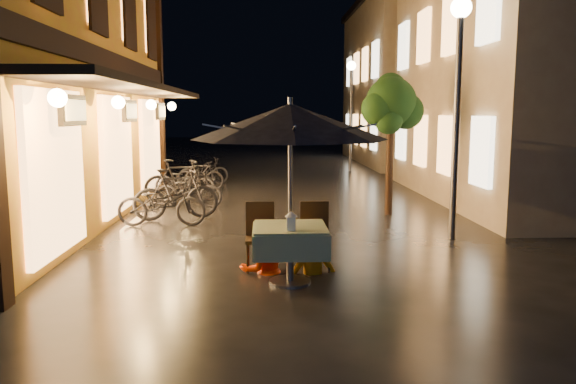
{
  "coord_description": "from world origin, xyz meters",
  "views": [
    {
      "loc": [
        -0.41,
        -7.8,
        2.26
      ],
      "look_at": [
        -0.06,
        0.07,
        1.15
      ],
      "focal_mm": 35.0,
      "sensor_mm": 36.0,
      "label": 1
    }
  ],
  "objects_px": {
    "table_lantern": "(291,220)",
    "bicycle_0": "(162,203)",
    "streetlamp_near": "(458,75)",
    "patio_umbrella": "(290,122)",
    "person_orange": "(263,222)",
    "cafe_table": "(290,240)",
    "person_yellow": "(312,225)"
  },
  "relations": [
    {
      "from": "patio_umbrella",
      "to": "person_yellow",
      "type": "height_order",
      "value": "patio_umbrella"
    },
    {
      "from": "table_lantern",
      "to": "person_yellow",
      "type": "distance_m",
      "value": 0.88
    },
    {
      "from": "cafe_table",
      "to": "person_yellow",
      "type": "distance_m",
      "value": 0.61
    },
    {
      "from": "patio_umbrella",
      "to": "bicycle_0",
      "type": "relative_size",
      "value": 1.47
    },
    {
      "from": "table_lantern",
      "to": "bicycle_0",
      "type": "bearing_deg",
      "value": 119.54
    },
    {
      "from": "patio_umbrella",
      "to": "person_orange",
      "type": "bearing_deg",
      "value": 120.63
    },
    {
      "from": "streetlamp_near",
      "to": "patio_umbrella",
      "type": "bearing_deg",
      "value": -140.36
    },
    {
      "from": "patio_umbrella",
      "to": "bicycle_0",
      "type": "height_order",
      "value": "patio_umbrella"
    },
    {
      "from": "table_lantern",
      "to": "person_yellow",
      "type": "xyz_separation_m",
      "value": [
        0.33,
        0.78,
        -0.23
      ]
    },
    {
      "from": "bicycle_0",
      "to": "patio_umbrella",
      "type": "bearing_deg",
      "value": -149.52
    },
    {
      "from": "cafe_table",
      "to": "bicycle_0",
      "type": "distance_m",
      "value": 4.61
    },
    {
      "from": "person_orange",
      "to": "bicycle_0",
      "type": "height_order",
      "value": "person_orange"
    },
    {
      "from": "table_lantern",
      "to": "person_orange",
      "type": "height_order",
      "value": "person_orange"
    },
    {
      "from": "cafe_table",
      "to": "person_orange",
      "type": "xyz_separation_m",
      "value": [
        -0.35,
        0.6,
        0.13
      ]
    },
    {
      "from": "person_orange",
      "to": "streetlamp_near",
      "type": "bearing_deg",
      "value": -167.36
    },
    {
      "from": "patio_umbrella",
      "to": "person_orange",
      "type": "distance_m",
      "value": 1.59
    },
    {
      "from": "person_yellow",
      "to": "table_lantern",
      "type": "bearing_deg",
      "value": 53.19
    },
    {
      "from": "streetlamp_near",
      "to": "patio_umbrella",
      "type": "relative_size",
      "value": 1.64
    },
    {
      "from": "streetlamp_near",
      "to": "patio_umbrella",
      "type": "distance_m",
      "value": 4.04
    },
    {
      "from": "patio_umbrella",
      "to": "person_orange",
      "type": "xyz_separation_m",
      "value": [
        -0.35,
        0.6,
        -1.43
      ]
    },
    {
      "from": "person_yellow",
      "to": "bicycle_0",
      "type": "bearing_deg",
      "value": -65.53
    },
    {
      "from": "streetlamp_near",
      "to": "cafe_table",
      "type": "relative_size",
      "value": 4.27
    },
    {
      "from": "cafe_table",
      "to": "table_lantern",
      "type": "height_order",
      "value": "table_lantern"
    },
    {
      "from": "cafe_table",
      "to": "bicycle_0",
      "type": "relative_size",
      "value": 0.56
    },
    {
      "from": "bicycle_0",
      "to": "cafe_table",
      "type": "bearing_deg",
      "value": -149.52
    },
    {
      "from": "person_yellow",
      "to": "bicycle_0",
      "type": "distance_m",
      "value": 4.39
    },
    {
      "from": "streetlamp_near",
      "to": "cafe_table",
      "type": "xyz_separation_m",
      "value": [
        -3.06,
        -2.53,
        -2.33
      ]
    },
    {
      "from": "streetlamp_near",
      "to": "person_orange",
      "type": "height_order",
      "value": "streetlamp_near"
    },
    {
      "from": "cafe_table",
      "to": "person_orange",
      "type": "distance_m",
      "value": 0.71
    },
    {
      "from": "person_orange",
      "to": "patio_umbrella",
      "type": "bearing_deg",
      "value": 103.7
    },
    {
      "from": "patio_umbrella",
      "to": "person_yellow",
      "type": "relative_size",
      "value": 1.86
    },
    {
      "from": "patio_umbrella",
      "to": "person_yellow",
      "type": "xyz_separation_m",
      "value": [
        0.33,
        0.5,
        -1.46
      ]
    }
  ]
}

